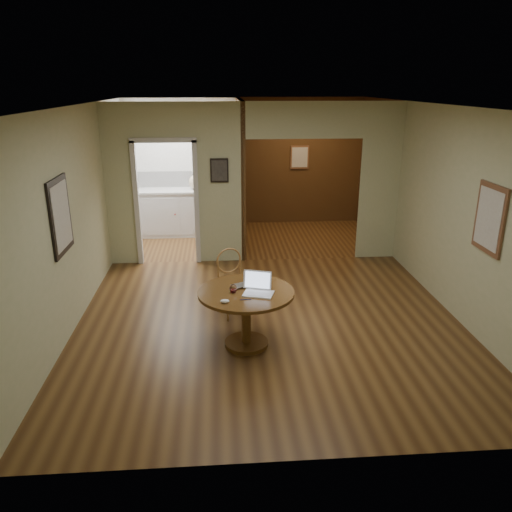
{
  "coord_description": "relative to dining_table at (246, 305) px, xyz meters",
  "views": [
    {
      "loc": [
        -0.62,
        -5.82,
        2.97
      ],
      "look_at": [
        -0.19,
        -0.2,
        1.01
      ],
      "focal_mm": 35.0,
      "sensor_mm": 36.0,
      "label": 1
    }
  ],
  "objects": [
    {
      "name": "floor",
      "position": [
        0.33,
        0.53,
        -0.52
      ],
      "size": [
        5.0,
        5.0,
        0.0
      ],
      "primitive_type": "plane",
      "color": "#482B14",
      "rests_on": "ground"
    },
    {
      "name": "room_shell",
      "position": [
        -0.13,
        3.62,
        0.77
      ],
      "size": [
        5.2,
        7.5,
        5.0
      ],
      "color": "silver",
      "rests_on": "ground"
    },
    {
      "name": "dining_table",
      "position": [
        0.0,
        0.0,
        0.0
      ],
      "size": [
        1.12,
        1.12,
        0.7
      ],
      "rotation": [
        0.0,
        0.0,
        0.27
      ],
      "color": "brown",
      "rests_on": "ground"
    },
    {
      "name": "chair",
      "position": [
        -0.14,
        0.88,
        -0.01
      ],
      "size": [
        0.49,
        0.49,
        0.91
      ],
      "rotation": [
        0.0,
        0.0,
        0.35
      ],
      "color": "#A9643C",
      "rests_on": "ground"
    },
    {
      "name": "open_laptop",
      "position": [
        0.13,
        -0.04,
        0.24
      ],
      "size": [
        0.38,
        0.37,
        0.23
      ],
      "rotation": [
        0.0,
        0.0,
        -0.3
      ],
      "color": "white",
      "rests_on": "dining_table"
    },
    {
      "name": "closed_laptop",
      "position": [
        0.03,
        0.12,
        0.19
      ],
      "size": [
        0.4,
        0.35,
        0.03
      ],
      "primitive_type": "imported",
      "rotation": [
        0.0,
        0.0,
        0.49
      ],
      "color": "#B7B7BC",
      "rests_on": "dining_table"
    },
    {
      "name": "mouse",
      "position": [
        -0.25,
        -0.31,
        0.2
      ],
      "size": [
        0.11,
        0.06,
        0.04
      ],
      "primitive_type": "ellipsoid",
      "rotation": [
        0.0,
        0.0,
        -0.07
      ],
      "color": "white",
      "rests_on": "dining_table"
    },
    {
      "name": "wine_glass",
      "position": [
        -0.15,
        -0.03,
        0.23
      ],
      "size": [
        0.09,
        0.09,
        0.1
      ],
      "primitive_type": null,
      "color": "white",
      "rests_on": "dining_table"
    },
    {
      "name": "pen",
      "position": [
        -0.02,
        -0.25,
        0.19
      ],
      "size": [
        0.13,
        0.02,
        0.01
      ],
      "primitive_type": "cylinder",
      "rotation": [
        0.0,
        1.57,
        0.09
      ],
      "color": "#0C1A54",
      "rests_on": "dining_table"
    },
    {
      "name": "kitchen_cabinet",
      "position": [
        -1.02,
        4.73,
        -0.05
      ],
      "size": [
        2.06,
        0.6,
        0.94
      ],
      "color": "silver",
      "rests_on": "ground"
    },
    {
      "name": "grocery_bag",
      "position": [
        -0.73,
        4.73,
        0.57
      ],
      "size": [
        0.33,
        0.29,
        0.3
      ],
      "primitive_type": "ellipsoid",
      "rotation": [
        0.0,
        0.0,
        0.11
      ],
      "color": "beige",
      "rests_on": "kitchen_cabinet"
    }
  ]
}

